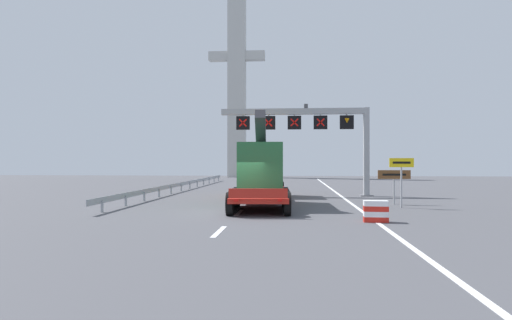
% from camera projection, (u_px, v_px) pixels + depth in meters
% --- Properties ---
extents(ground, '(112.00, 112.00, 0.00)m').
position_uv_depth(ground, '(238.00, 213.00, 22.11)').
color(ground, '#4C4C51').
extents(lane_markings, '(0.20, 50.76, 0.01)m').
position_uv_depth(lane_markings, '(263.00, 190.00, 40.13)').
color(lane_markings, silver).
rests_on(lane_markings, ground).
extents(edge_line_right, '(0.20, 63.00, 0.01)m').
position_uv_depth(edge_line_right, '(340.00, 195.00, 33.56)').
color(edge_line_right, silver).
rests_on(edge_line_right, ground).
extents(overhead_lane_gantry, '(11.16, 0.90, 6.78)m').
position_uv_depth(overhead_lane_gantry, '(312.00, 125.00, 33.05)').
color(overhead_lane_gantry, '#9EA0A5').
rests_on(overhead_lane_gantry, ground).
extents(heavy_haul_truck_red, '(3.61, 14.16, 5.30)m').
position_uv_depth(heavy_haul_truck_red, '(262.00, 170.00, 28.27)').
color(heavy_haul_truck_red, red).
rests_on(heavy_haul_truck_red, ground).
extents(exit_sign_yellow, '(1.30, 0.15, 2.72)m').
position_uv_depth(exit_sign_yellow, '(401.00, 171.00, 24.39)').
color(exit_sign_yellow, '#9EA0A5').
rests_on(exit_sign_yellow, ground).
extents(tourist_info_sign_brown, '(1.89, 0.15, 2.03)m').
position_uv_depth(tourist_info_sign_brown, '(394.00, 178.00, 26.32)').
color(tourist_info_sign_brown, '#9EA0A5').
rests_on(tourist_info_sign_brown, ground).
extents(crash_barrier_striped, '(1.03, 0.55, 0.90)m').
position_uv_depth(crash_barrier_striped, '(376.00, 211.00, 18.72)').
color(crash_barrier_striped, red).
rests_on(crash_barrier_striped, ground).
extents(guardrail_left, '(0.13, 37.95, 0.76)m').
position_uv_depth(guardrail_left, '(185.00, 184.00, 39.60)').
color(guardrail_left, '#999EA3').
rests_on(guardrail_left, ground).
extents(bridge_pylon_distant, '(9.00, 2.00, 31.32)m').
position_uv_depth(bridge_pylon_distant, '(237.00, 77.00, 71.73)').
color(bridge_pylon_distant, '#B7B7B2').
rests_on(bridge_pylon_distant, ground).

